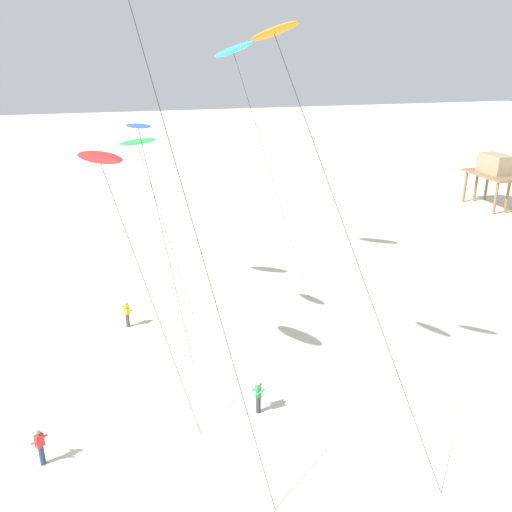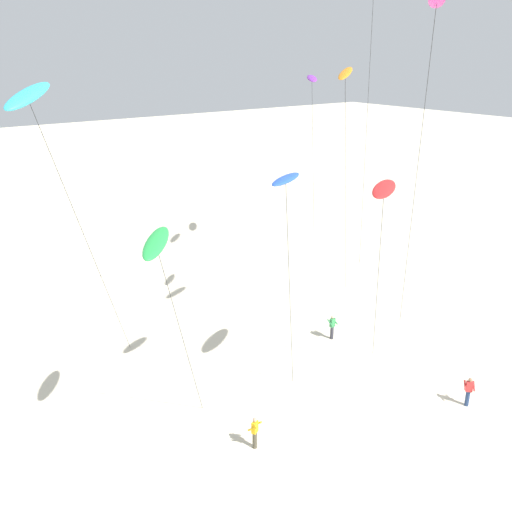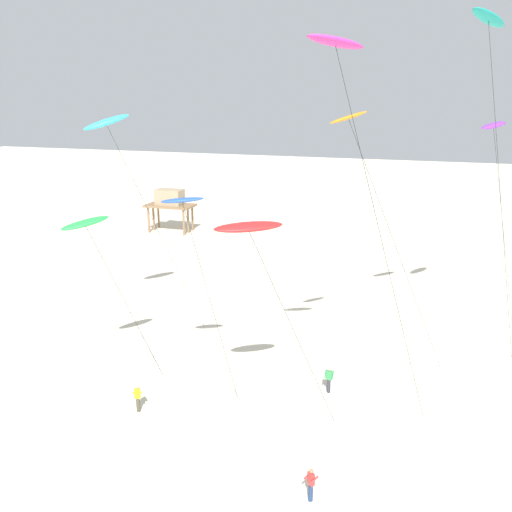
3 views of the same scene
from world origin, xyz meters
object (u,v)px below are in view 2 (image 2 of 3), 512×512
at_px(kite_red, 384,190).
at_px(kite_green, 156,244).
at_px(kite_flyer_middle, 255,432).
at_px(kite_cyan, 28,97).
at_px(kite_blue, 286,182).
at_px(kite_purple, 312,80).
at_px(kite_magenta, 436,4).
at_px(kite_flyer_furthest, 469,391).
at_px(kite_flyer_nearest, 332,326).
at_px(kite_orange, 345,79).

height_order(kite_red, kite_green, kite_red).
bearing_deg(kite_green, kite_flyer_middle, -24.69).
bearing_deg(kite_cyan, kite_blue, -38.94).
bearing_deg(kite_purple, kite_magenta, -115.42).
height_order(kite_magenta, kite_flyer_furthest, kite_magenta).
bearing_deg(kite_magenta, kite_green, 174.83).
xyz_separation_m(kite_cyan, kite_flyer_furthest, (16.72, -12.22, -14.73)).
height_order(kite_purple, kite_flyer_furthest, kite_purple).
height_order(kite_magenta, kite_flyer_nearest, kite_magenta).
bearing_deg(kite_orange, kite_magenta, -90.03).
xyz_separation_m(kite_green, kite_flyer_middle, (3.54, -1.63, -9.56)).
distance_m(kite_cyan, kite_blue, 11.50).
distance_m(kite_orange, kite_purple, 14.64).
relative_size(kite_red, kite_flyer_furthest, 7.11).
bearing_deg(kite_cyan, kite_red, -34.69).
height_order(kite_blue, kite_flyer_nearest, kite_blue).
bearing_deg(kite_red, kite_blue, 155.35).
bearing_deg(kite_green, kite_red, -12.00).
xyz_separation_m(kite_purple, kite_flyer_furthest, (-7.96, -21.87, -14.38)).
bearing_deg(kite_purple, kite_blue, -134.37).
distance_m(kite_green, kite_magenta, 16.73).
relative_size(kite_green, kite_flyer_nearest, 6.55).
bearing_deg(kite_orange, kite_cyan, 171.76).
height_order(kite_cyan, kite_purple, kite_cyan).
height_order(kite_cyan, kite_flyer_furthest, kite_cyan).
bearing_deg(kite_blue, kite_flyer_furthest, -33.05).
relative_size(kite_blue, kite_purple, 0.79).
relative_size(kite_orange, kite_green, 1.53).
xyz_separation_m(kite_cyan, kite_flyer_nearest, (15.90, -2.90, -14.73)).
bearing_deg(kite_cyan, kite_flyer_middle, -54.63).
bearing_deg(kite_flyer_nearest, kite_cyan, 169.65).
bearing_deg(kite_cyan, kite_purple, 21.36).
xyz_separation_m(kite_orange, kite_flyer_middle, (-10.52, -5.86, -15.13)).
xyz_separation_m(kite_orange, kite_flyer_nearest, (-0.46, -0.54, -15.13)).
height_order(kite_red, kite_flyer_nearest, kite_red).
height_order(kite_red, kite_orange, kite_orange).
relative_size(kite_flyer_nearest, kite_flyer_furthest, 1.00).
bearing_deg(kite_purple, kite_cyan, -158.64).
height_order(kite_cyan, kite_flyer_nearest, kite_cyan).
distance_m(kite_purple, kite_flyer_furthest, 27.36).
height_order(kite_purple, kite_flyer_nearest, kite_purple).
height_order(kite_flyer_nearest, kite_flyer_middle, same).
bearing_deg(kite_flyer_nearest, kite_purple, 55.03).
bearing_deg(kite_flyer_middle, kite_orange, 29.12).
xyz_separation_m(kite_magenta, kite_flyer_furthest, (0.37, -4.35, -18.54)).
height_order(kite_flyer_nearest, kite_flyer_furthest, same).
xyz_separation_m(kite_cyan, kite_purple, (24.68, 9.65, -0.35)).
height_order(kite_red, kite_purple, kite_purple).
relative_size(kite_red, kite_flyer_middle, 7.11).
height_order(kite_cyan, kite_red, kite_cyan).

